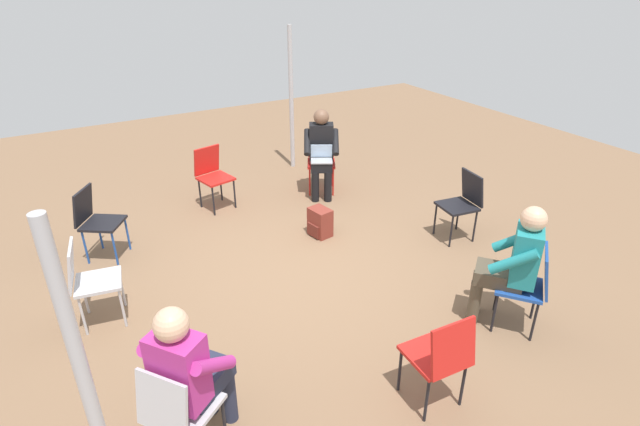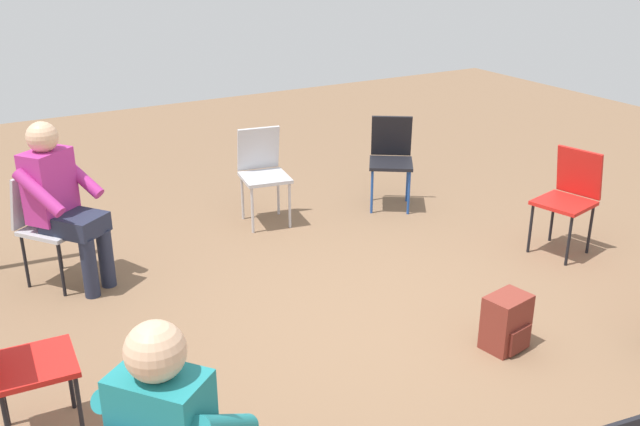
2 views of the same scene
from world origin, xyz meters
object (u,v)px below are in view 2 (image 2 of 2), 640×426
chair_east (262,169)px  chair_south (569,194)px  chair_southeast (391,155)px  chair_northeast (47,219)px  backpack_near_laptop_user (506,325)px  chair_north (17,358)px  person_in_magenta (61,197)px

chair_east → chair_south: bearing=145.2°
chair_east → chair_south: 2.60m
chair_southeast → chair_northeast: bearing=35.3°
chair_east → backpack_near_laptop_user: size_ratio=2.36×
chair_east → chair_northeast: (-0.29, 1.89, 0.00)m
chair_north → chair_south: size_ratio=1.00×
chair_east → person_in_magenta: (-0.42, 1.79, 0.20)m
chair_northeast → chair_southeast: bearing=144.6°
chair_east → chair_north: (-2.11, 2.36, 0.00)m
chair_northeast → person_in_magenta: 0.26m
chair_north → chair_southeast: bearing=120.7°
chair_south → chair_northeast: bearing=54.6°
person_in_magenta → chair_northeast: bearing=-90.0°
chair_northeast → backpack_near_laptop_user: 3.33m
chair_east → person_in_magenta: 1.85m
person_in_magenta → chair_southeast: bearing=147.1°
chair_northeast → chair_south: (-1.53, -3.75, 0.00)m
chair_east → person_in_magenta: size_ratio=0.69×
chair_northeast → chair_south: size_ratio=1.00×
chair_southeast → chair_north: bearing=61.9°
chair_northeast → person_in_magenta: (-0.13, -0.10, 0.20)m
person_in_magenta → chair_south: bearing=122.7°
chair_southeast → person_in_magenta: (-0.19, 3.02, 0.20)m
chair_south → backpack_near_laptop_user: 1.72m
chair_southeast → person_in_magenta: bearing=37.9°
chair_north → chair_east: bearing=134.9°
chair_north → chair_south: same height
chair_north → chair_southeast: (1.87, -3.59, 0.00)m
chair_east → backpack_near_laptop_user: (-2.68, -0.41, -0.34)m
chair_east → chair_northeast: bearing=18.1°
chair_east → chair_south: same height
chair_east → chair_southeast: 1.25m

